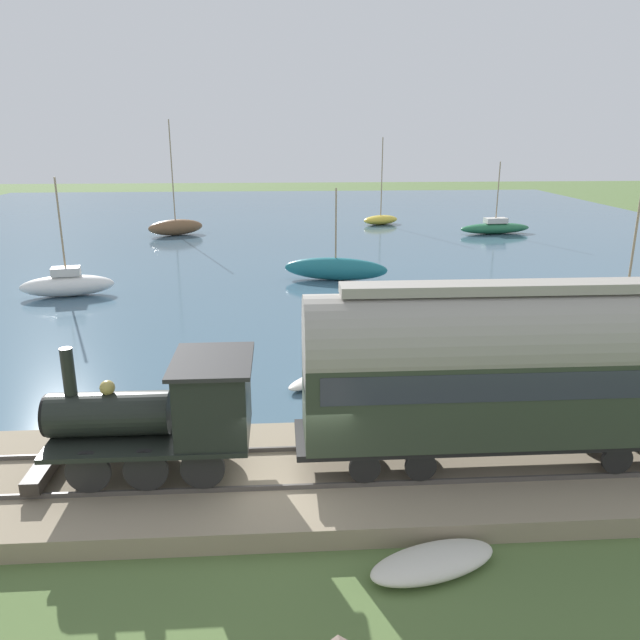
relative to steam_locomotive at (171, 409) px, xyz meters
name	(u,v)px	position (x,y,z in m)	size (l,w,h in m)	color
ground_plane	(298,495)	(-0.42, -3.01, -2.24)	(200.00, 200.00, 0.00)	#516B38
harbor_water	(283,231)	(42.91, -3.01, -2.24)	(80.00, 80.00, 0.01)	#426075
rail_embankment	(297,477)	(0.00, -3.01, -1.99)	(5.22, 56.00, 0.62)	gray
steam_locomotive	(171,409)	(0.00, 0.00, 0.00)	(2.46, 5.33, 3.22)	black
passenger_coach	(514,365)	(0.00, -8.36, 0.93)	(2.32, 10.75, 4.62)	black
sailboat_brown	(176,227)	(41.04, 6.32, -1.52)	(3.40, 4.99, 9.65)	brown
sailboat_white	(67,284)	(20.03, 8.94, -1.59)	(2.43, 5.10, 6.39)	white
sailboat_black	(623,319)	(11.47, -17.78, -1.51)	(1.62, 5.53, 6.29)	black
sailboat_green	(495,228)	(39.98, -21.75, -1.70)	(2.45, 6.62, 6.21)	#236B42
sailboat_teal	(336,269)	(22.90, -6.04, -1.54)	(2.57, 6.38, 5.50)	#1E707A
sailboat_yellow	(381,219)	(46.36, -12.56, -1.74)	(3.05, 4.06, 8.17)	gold
rowboat_far_out	(349,328)	(12.64, -5.75, -2.05)	(2.43, 2.26, 0.37)	beige
rowboat_off_pier	(317,379)	(6.66, -3.92, -2.05)	(2.42, 2.57, 0.37)	beige
beached_dinghy	(433,562)	(-3.39, -5.68, -2.02)	(1.88, 3.00, 0.44)	beige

